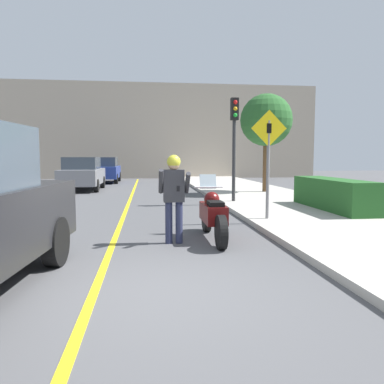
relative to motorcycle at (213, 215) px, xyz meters
The scene contains 12 objects.
ground_plane 3.18m from the motorcycle, 116.47° to the right, with size 80.00×80.00×0.00m, color #4C4C4F.
sidewalk_curb 3.63m from the motorcycle, 19.32° to the left, with size 4.40×44.00×0.13m.
road_center_line 3.80m from the motorcycle, 122.03° to the left, with size 0.12×36.00×0.01m.
building_backdrop 23.46m from the motorcycle, 93.45° to the left, with size 28.00×1.20×7.53m.
motorcycle is the anchor object (origin of this frame).
person_biker 1.01m from the motorcycle, 162.82° to the right, with size 0.59×0.47×1.72m.
crossing_sign 2.68m from the motorcycle, 44.43° to the left, with size 0.91×0.08×2.71m.
traffic_light 6.12m from the motorcycle, 72.53° to the left, with size 0.26×0.30×3.59m.
hedge_row 5.25m from the motorcycle, 36.79° to the left, with size 0.90×3.73×0.90m.
street_tree 10.18m from the motorcycle, 65.92° to the left, with size 2.32×2.32×4.36m.
parked_car_grey 12.98m from the motorcycle, 110.61° to the left, with size 1.88×4.20×1.68m.
parked_car_blue 18.38m from the motorcycle, 102.86° to the left, with size 1.88×4.20×1.68m.
Camera 1 is at (0.07, -4.61, 1.67)m, focal length 35.00 mm.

